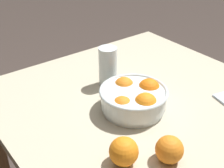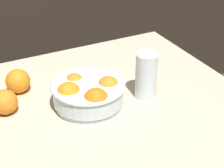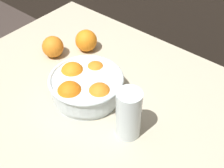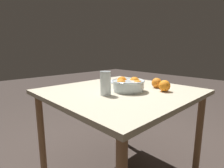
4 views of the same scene
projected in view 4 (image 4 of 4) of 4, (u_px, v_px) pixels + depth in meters
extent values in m
cube|color=#B7AD93|center=(121.00, 92.00, 1.30)|extent=(1.01, 0.98, 0.03)
cylinder|color=#936B47|center=(120.00, 111.00, 1.98)|extent=(0.05, 0.05, 0.72)
cylinder|color=#936B47|center=(42.00, 138.00, 1.37)|extent=(0.05, 0.05, 0.72)
cylinder|color=#936B47|center=(198.00, 138.00, 1.37)|extent=(0.05, 0.05, 0.72)
cylinder|color=silver|center=(128.00, 90.00, 1.26)|extent=(0.21, 0.21, 0.02)
cylinder|color=silver|center=(128.00, 85.00, 1.25)|extent=(0.22, 0.22, 0.06)
torus|color=silver|center=(128.00, 81.00, 1.24)|extent=(0.23, 0.23, 0.01)
sphere|color=orange|center=(121.00, 84.00, 1.21)|extent=(0.07, 0.07, 0.07)
sphere|color=orange|center=(138.00, 85.00, 1.22)|extent=(0.07, 0.07, 0.07)
sphere|color=orange|center=(135.00, 82.00, 1.29)|extent=(0.08, 0.08, 0.08)
sphere|color=orange|center=(122.00, 82.00, 1.30)|extent=(0.08, 0.08, 0.08)
cylinder|color=#F4A314|center=(106.00, 88.00, 1.14)|extent=(0.06, 0.06, 0.10)
cylinder|color=silver|center=(105.00, 83.00, 1.14)|extent=(0.07, 0.07, 0.16)
sphere|color=orange|center=(157.00, 83.00, 1.36)|extent=(0.08, 0.08, 0.08)
sphere|color=orange|center=(164.00, 86.00, 1.24)|extent=(0.08, 0.08, 0.08)
cube|color=silver|center=(116.00, 81.00, 1.64)|extent=(0.20, 0.17, 0.01)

